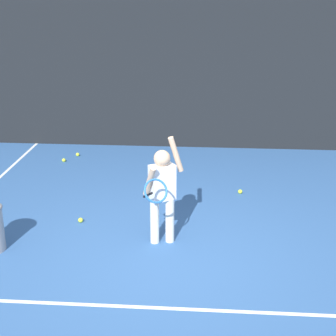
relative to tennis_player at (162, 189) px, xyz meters
The scene contains 10 objects.
ground_plane 0.84m from the tennis_player, 78.54° to the right, with size 20.00×20.00×0.00m, color #335B93.
court_line_baseline 1.56m from the tennis_player, 86.47° to the right, with size 9.00×0.05×0.00m, color white.
back_fence_windscreen 4.20m from the tennis_player, 88.81° to the left, with size 11.44×0.08×3.36m, color black.
fence_post_1 4.63m from the tennis_player, 113.10° to the left, with size 0.09×0.09×3.51m, color slate.
fence_post_2 4.70m from the tennis_player, 64.94° to the left, with size 0.09×0.09×3.51m, color slate.
tennis_player is the anchor object (origin of this frame).
tennis_ball_0 3.87m from the tennis_player, 119.71° to the left, with size 0.07×0.07×0.07m, color #CCE033.
tennis_ball_2 1.44m from the tennis_player, 156.98° to the left, with size 0.07×0.07×0.07m, color #CCE033.
tennis_ball_4 2.11m from the tennis_player, 57.76° to the left, with size 0.07×0.07×0.07m, color #CCE033.
tennis_ball_5 3.68m from the tennis_player, 124.81° to the left, with size 0.07×0.07×0.07m, color #CCE033.
Camera 1 is at (0.42, -5.29, 3.04)m, focal length 54.80 mm.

